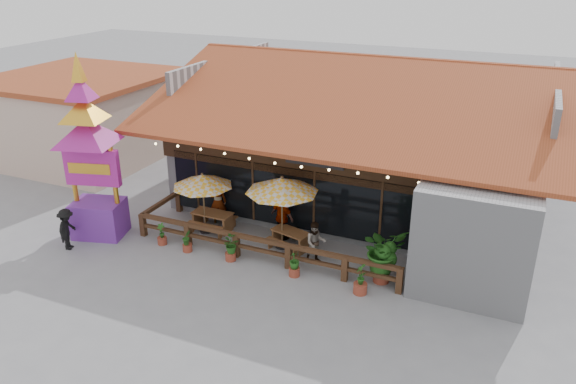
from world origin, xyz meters
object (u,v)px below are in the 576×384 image
at_px(umbrella_right, 282,185).
at_px(picnic_table_right, 291,236).
at_px(picnic_table_left, 213,218).
at_px(pedestrian, 67,229).
at_px(thai_sign_tower, 88,136).
at_px(umbrella_left, 202,181).
at_px(tropical_plant, 383,252).

distance_m(umbrella_right, picnic_table_right, 2.00).
relative_size(picnic_table_left, pedestrian, 0.99).
bearing_deg(picnic_table_left, umbrella_right, -3.37).
bearing_deg(thai_sign_tower, umbrella_left, 26.45).
relative_size(umbrella_right, thai_sign_tower, 0.42).
height_order(umbrella_right, thai_sign_tower, thai_sign_tower).
bearing_deg(umbrella_right, umbrella_left, -178.35).
bearing_deg(pedestrian, umbrella_right, -85.11).
distance_m(picnic_table_left, tropical_plant, 7.05).
xyz_separation_m(umbrella_right, picnic_table_right, (0.32, 0.07, -1.97)).
height_order(umbrella_left, tropical_plant, umbrella_left).
relative_size(umbrella_right, tropical_plant, 1.62).
bearing_deg(umbrella_left, picnic_table_left, 57.74).
relative_size(umbrella_left, picnic_table_left, 1.71).
relative_size(umbrella_right, picnic_table_left, 2.03).
relative_size(thai_sign_tower, tropical_plant, 3.81).
xyz_separation_m(umbrella_left, umbrella_right, (3.19, 0.09, 0.31)).
xyz_separation_m(picnic_table_right, pedestrian, (-7.34, -3.27, 0.32)).
xyz_separation_m(picnic_table_left, tropical_plant, (6.95, -1.03, 0.61)).
relative_size(picnic_table_left, thai_sign_tower, 0.21).
bearing_deg(tropical_plant, picnic_table_left, 171.59).
distance_m(picnic_table_left, picnic_table_right, 3.34).
bearing_deg(pedestrian, picnic_table_right, -85.60).
height_order(thai_sign_tower, tropical_plant, thai_sign_tower).
height_order(umbrella_right, tropical_plant, umbrella_right).
relative_size(umbrella_right, pedestrian, 2.01).
bearing_deg(pedestrian, umbrella_left, -70.54).
xyz_separation_m(umbrella_left, thai_sign_tower, (-3.54, -1.76, 1.78)).
relative_size(umbrella_left, umbrella_right, 0.84).
height_order(umbrella_left, picnic_table_left, umbrella_left).
height_order(thai_sign_tower, pedestrian, thai_sign_tower).
bearing_deg(picnic_table_right, pedestrian, -155.99).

